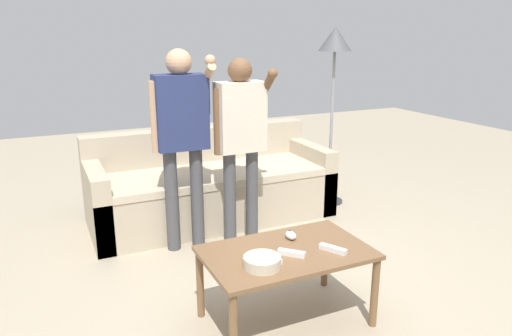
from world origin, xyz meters
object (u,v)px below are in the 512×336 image
(player_center, at_px, (241,131))
(game_remote_wand_near, at_px, (291,253))
(floor_lamp, at_px, (335,55))
(game_remote_wand_far, at_px, (333,249))
(game_remote_nunchuk, at_px, (291,235))
(coffee_table, at_px, (286,260))
(snack_bowl, at_px, (262,262))
(game_remote_wand_spare, at_px, (270,259))
(player_left, at_px, (182,127))
(couch, at_px, (211,187))

(player_center, relative_size, game_remote_wand_near, 10.81)
(floor_lamp, xyz_separation_m, game_remote_wand_far, (-1.14, -1.75, -0.97))
(game_remote_nunchuk, distance_m, game_remote_wand_far, 0.28)
(coffee_table, bearing_deg, game_remote_wand_near, -95.34)
(snack_bowl, bearing_deg, coffee_table, 29.28)
(game_remote_nunchuk, relative_size, game_remote_wand_far, 0.55)
(game_remote_wand_near, bearing_deg, snack_bowl, -165.85)
(game_remote_wand_spare, bearing_deg, player_left, 93.85)
(player_left, bearing_deg, coffee_table, -79.35)
(game_remote_wand_spare, bearing_deg, game_remote_nunchuk, 40.44)
(player_left, bearing_deg, game_remote_wand_far, -71.07)
(coffee_table, bearing_deg, player_center, 79.85)
(couch, height_order, game_remote_wand_far, couch)
(coffee_table, bearing_deg, couch, 84.61)
(game_remote_wand_far, bearing_deg, game_remote_wand_near, 167.36)
(game_remote_nunchuk, bearing_deg, snack_bowl, -141.32)
(game_remote_wand_far, height_order, game_remote_wand_spare, same)
(game_remote_wand_near, bearing_deg, floor_lamp, 50.91)
(snack_bowl, relative_size, floor_lamp, 0.12)
(game_remote_nunchuk, height_order, game_remote_wand_spare, game_remote_nunchuk)
(game_remote_nunchuk, distance_m, player_center, 1.08)
(coffee_table, bearing_deg, player_left, 100.65)
(couch, height_order, game_remote_nunchuk, couch)
(player_left, relative_size, game_remote_wand_near, 11.32)
(floor_lamp, bearing_deg, game_remote_wand_spare, -131.61)
(snack_bowl, distance_m, game_remote_wand_spare, 0.08)
(game_remote_nunchuk, xyz_separation_m, game_remote_wand_spare, (-0.24, -0.20, -0.01))
(couch, distance_m, player_left, 0.94)
(coffee_table, bearing_deg, snack_bowl, -150.72)
(game_remote_wand_near, distance_m, game_remote_wand_far, 0.24)
(player_center, xyz_separation_m, game_remote_wand_spare, (-0.34, -1.19, -0.45))
(player_left, relative_size, game_remote_wand_far, 9.62)
(couch, bearing_deg, game_remote_wand_near, -95.39)
(floor_lamp, distance_m, player_center, 1.38)
(game_remote_nunchuk, bearing_deg, coffee_table, -127.12)
(coffee_table, relative_size, game_remote_nunchuk, 10.63)
(floor_lamp, bearing_deg, player_center, -156.23)
(snack_bowl, height_order, game_remote_wand_spare, snack_bowl)
(coffee_table, xyz_separation_m, snack_bowl, (-0.21, -0.12, 0.09))
(couch, distance_m, game_remote_wand_near, 1.82)
(game_remote_nunchuk, relative_size, game_remote_wand_near, 0.65)
(floor_lamp, height_order, player_center, floor_lamp)
(game_remote_wand_near, bearing_deg, player_left, 99.84)
(coffee_table, distance_m, game_remote_wand_far, 0.27)
(couch, relative_size, player_center, 1.46)
(game_remote_wand_far, bearing_deg, game_remote_nunchuk, 118.05)
(couch, relative_size, game_remote_nunchuk, 24.20)
(coffee_table, relative_size, snack_bowl, 4.71)
(couch, bearing_deg, snack_bowl, -101.45)
(game_remote_wand_near, bearing_deg, game_remote_wand_spare, -176.37)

